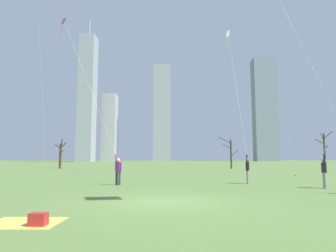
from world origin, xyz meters
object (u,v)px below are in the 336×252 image
Objects in this scene: kite_flyer_far_back_purple at (108,142)px; kite_flyer_midfield_center_white at (244,145)px; kite_flyer_midfield_left_red at (327,102)px; bare_tree_far_right_edge at (324,149)px; kite_flyer_foreground_right_blue at (333,112)px; distant_kite_drifting_left_pink at (38,3)px; picnic_spot at (32,221)px; bare_tree_right_of_center at (61,154)px; bare_tree_left_of_center at (231,152)px.

kite_flyer_midfield_center_white reaches higher than kite_flyer_far_back_purple.
kite_flyer_midfield_left_red reaches higher than bare_tree_far_right_edge.
kite_flyer_foreground_right_blue is 33.48m from bare_tree_far_right_edge.
distant_kite_drifting_left_pink is at bearing 140.57° from kite_flyer_midfield_left_red.
distant_kite_drifting_left_pink is at bearing 118.00° from picnic_spot.
kite_flyer_far_back_purple is 36.77m from bare_tree_far_right_edge.
bare_tree_right_of_center is (-40.67, 0.92, -0.75)m from bare_tree_far_right_edge.
kite_flyer_midfield_left_red is 0.75× the size of distant_kite_drifting_left_pink.
bare_tree_far_right_edge is at bearing -5.12° from bare_tree_left_of_center.
kite_flyer_midfield_center_white is 2.99× the size of bare_tree_left_of_center.
distant_kite_drifting_left_pink reaches higher than bare_tree_far_right_edge.
kite_flyer_foreground_right_blue is 31.37m from bare_tree_left_of_center.
kite_flyer_midfield_center_white is at bearing -47.14° from bare_tree_right_of_center.
distant_kite_drifting_left_pink is at bearing 130.30° from kite_flyer_far_back_purple.
bare_tree_right_of_center is (-26.02, 31.02, -1.57)m from kite_flyer_foreground_right_blue.
picnic_spot is 39.84m from bare_tree_left_of_center.
bare_tree_right_of_center is at bearing 129.99° from kite_flyer_foreground_right_blue.
distant_kite_drifting_left_pink is at bearing 147.01° from kite_flyer_midfield_center_white.
distant_kite_drifting_left_pink reaches higher than bare_tree_left_of_center.
kite_flyer_midfield_left_red is at bearing -22.17° from kite_flyer_far_back_purple.
kite_flyer_far_back_purple is 1.00× the size of kite_flyer_midfield_center_white.
kite_flyer_foreground_right_blue reaches higher than bare_tree_far_right_edge.
distant_kite_drifting_left_pink is 5.08× the size of bare_tree_left_of_center.
kite_flyer_far_back_purple is 9.23m from kite_flyer_midfield_center_white.
bare_tree_far_right_edge is at bearing 63.66° from kite_flyer_midfield_left_red.
picnic_spot is (-8.17, -12.71, -2.43)m from kite_flyer_midfield_center_white.
kite_flyer_foreground_right_blue is 2.77× the size of bare_tree_right_of_center.
kite_flyer_foreground_right_blue is 7.04× the size of picnic_spot.
picnic_spot is at bearing -122.73° from kite_flyer_midfield_center_white.
bare_tree_left_of_center is (26.49, 10.45, -19.33)m from distant_kite_drifting_left_pink.
bare_tree_right_of_center is at bearing 178.70° from bare_tree_far_right_edge.
kite_flyer_midfield_left_red is at bearing -39.43° from distant_kite_drifting_left_pink.
kite_flyer_foreground_right_blue is at bearing 30.91° from picnic_spot.
kite_flyer_midfield_left_red is at bearing -116.34° from bare_tree_far_right_edge.
bare_tree_far_right_edge is (17.54, 24.01, 0.46)m from kite_flyer_midfield_center_white.
kite_flyer_midfield_left_red is 0.56m from kite_flyer_foreground_right_blue.
bare_tree_left_of_center is at bearing 64.22° from kite_flyer_far_back_purple.
kite_flyer_foreground_right_blue is at bearing -115.95° from bare_tree_far_right_edge.
kite_flyer_midfield_left_red reaches higher than bare_tree_left_of_center.
kite_flyer_foreground_right_blue is 0.86× the size of kite_flyer_far_back_purple.
kite_flyer_midfield_center_white is at bearing -32.99° from distant_kite_drifting_left_pink.
kite_flyer_midfield_center_white is 25.52m from bare_tree_left_of_center.
bare_tree_left_of_center is at bearing 21.53° from distant_kite_drifting_left_pink.
kite_flyer_midfield_left_red is 1.28× the size of kite_flyer_far_back_purple.
kite_flyer_far_back_purple is at bearing -115.78° from bare_tree_left_of_center.
bare_tree_far_right_edge reaches higher than bare_tree_left_of_center.
kite_flyer_foreground_right_blue is at bearing -64.62° from kite_flyer_midfield_center_white.
kite_flyer_far_back_purple is (-12.02, 4.78, -1.13)m from kite_flyer_foreground_right_blue.
kite_flyer_far_back_purple is at bearing -61.92° from bare_tree_right_of_center.
kite_flyer_far_back_purple is at bearing -49.70° from distant_kite_drifting_left_pink.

